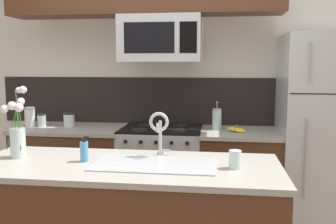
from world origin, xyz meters
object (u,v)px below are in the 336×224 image
at_px(stove_range, 162,175).
at_px(dish_soap_bottle, 84,151).
at_px(storage_jar_short, 69,120).
at_px(microwave, 161,39).
at_px(sink_faucet, 159,128).
at_px(flower_vase, 18,134).
at_px(storage_jar_tall, 30,117).
at_px(banana_bunch, 237,130).
at_px(french_press, 217,119).
at_px(drinking_glass, 235,159).
at_px(storage_jar_medium, 42,120).
at_px(refrigerator, 323,134).

bearing_deg(stove_range, dish_soap_bottle, -104.23).
bearing_deg(storage_jar_short, microwave, -2.51).
relative_size(sink_faucet, flower_vase, 0.64).
relative_size(stove_range, storage_jar_tall, 4.79).
bearing_deg(banana_bunch, french_press, 146.86).
distance_m(storage_jar_tall, sink_faucet, 1.78).
bearing_deg(sink_faucet, microwave, 98.02).
distance_m(banana_bunch, french_press, 0.23).
height_order(french_press, drinking_glass, french_press).
xyz_separation_m(storage_jar_medium, storage_jar_short, (0.27, 0.03, 0.01)).
height_order(microwave, sink_faucet, microwave).
bearing_deg(banana_bunch, drinking_glass, -93.30).
bearing_deg(sink_faucet, drinking_glass, -23.95).
bearing_deg(microwave, banana_bunch, -3.16).
bearing_deg(storage_jar_medium, storage_jar_short, 6.46).
bearing_deg(storage_jar_tall, sink_faucet, -34.86).
xyz_separation_m(storage_jar_medium, dish_soap_bottle, (0.89, -1.22, 0.01)).
distance_m(stove_range, microwave, 1.30).
bearing_deg(stove_range, sink_faucet, -82.14).
relative_size(refrigerator, storage_jar_tall, 9.23).
relative_size(refrigerator, flower_vase, 3.76).
xyz_separation_m(storage_jar_short, banana_bunch, (1.64, -0.08, -0.05)).
bearing_deg(storage_jar_medium, microwave, -0.47).
bearing_deg(drinking_glass, flower_vase, 177.09).
distance_m(stove_range, storage_jar_tall, 1.42).
distance_m(microwave, drinking_glass, 1.61).
relative_size(storage_jar_tall, sink_faucet, 0.63).
distance_m(stove_range, storage_jar_medium, 1.31).
height_order(stove_range, french_press, french_press).
bearing_deg(microwave, refrigerator, 1.58).
distance_m(microwave, sink_faucet, 1.23).
relative_size(microwave, flower_vase, 1.56).
distance_m(sink_faucet, dish_soap_bottle, 0.51).
bearing_deg(microwave, stove_range, 90.16).
bearing_deg(storage_jar_medium, flower_vase, -70.59).
relative_size(stove_range, dish_soap_bottle, 5.64).
bearing_deg(banana_bunch, sink_faucet, -119.55).
distance_m(refrigerator, flower_vase, 2.58).
xyz_separation_m(microwave, storage_jar_tall, (-1.31, -0.01, -0.75)).
distance_m(microwave, french_press, 0.92).
relative_size(refrigerator, drinking_glass, 16.22).
height_order(banana_bunch, dish_soap_bottle, dish_soap_bottle).
relative_size(sink_faucet, dish_soap_bottle, 1.85).
distance_m(stove_range, banana_bunch, 0.85).
xyz_separation_m(dish_soap_bottle, drinking_glass, (0.95, -0.03, -0.01)).
distance_m(banana_bunch, drinking_glass, 1.21).
distance_m(microwave, banana_bunch, 1.09).
height_order(storage_jar_medium, flower_vase, flower_vase).
height_order(stove_range, storage_jar_medium, storage_jar_medium).
height_order(microwave, flower_vase, microwave).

